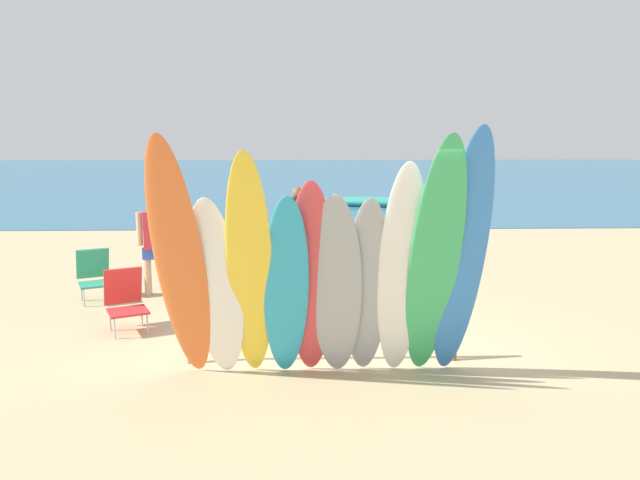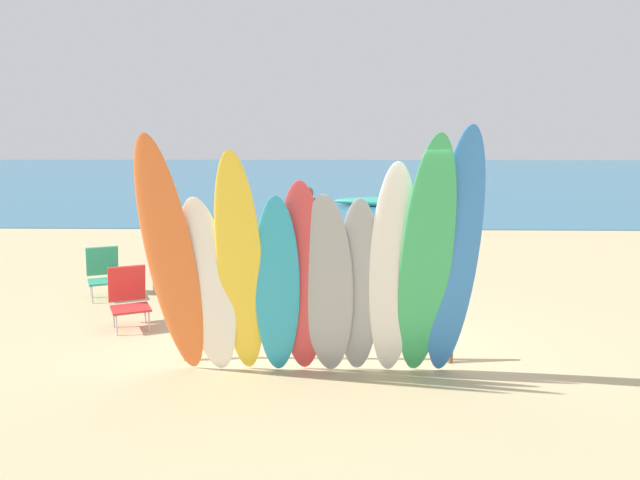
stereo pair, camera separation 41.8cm
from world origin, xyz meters
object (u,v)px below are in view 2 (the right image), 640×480
at_px(surfboard_white_1, 208,290).
at_px(surfboard_red_4, 302,282).
at_px(surfboard_grey_6, 358,290).
at_px(surfboard_rack, 318,322).
at_px(beach_chair_red, 129,296).
at_px(distant_boat, 400,202).
at_px(surfboard_yellow_2, 240,271).
at_px(beachgoer_midbeach, 308,222).
at_px(surfboard_orange_0, 172,264).
at_px(surfboard_green_8, 426,264).
at_px(surfboard_grey_5, 327,288).
at_px(surfboard_white_7, 393,275).
at_px(beach_chair_blue, 103,271).
at_px(surfboard_teal_3, 277,290).
at_px(beachgoer_strolling, 164,238).
at_px(surfboard_blue_9, 454,260).

height_order(surfboard_white_1, surfboard_red_4, surfboard_red_4).
bearing_deg(surfboard_grey_6, surfboard_rack, 129.20).
relative_size(surfboard_red_4, beach_chair_red, 2.77).
relative_size(surfboard_white_1, distant_boat, 0.45).
height_order(surfboard_grey_6, beach_chair_red, surfboard_grey_6).
bearing_deg(surfboard_yellow_2, beachgoer_midbeach, 84.86).
relative_size(surfboard_orange_0, surfboard_green_8, 1.01).
relative_size(surfboard_yellow_2, distant_boat, 0.57).
distance_m(surfboard_grey_5, beach_chair_red, 3.39).
relative_size(surfboard_rack, surfboard_grey_5, 1.48).
distance_m(surfboard_rack, surfboard_red_4, 0.88).
relative_size(surfboard_rack, surfboard_grey_6, 1.50).
height_order(surfboard_white_7, beach_chair_blue, surfboard_white_7).
xyz_separation_m(surfboard_rack, surfboard_grey_5, (0.12, -0.61, 0.56)).
distance_m(surfboard_teal_3, surfboard_red_4, 0.27).
height_order(surfboard_white_7, surfboard_green_8, surfboard_green_8).
bearing_deg(distant_boat, beach_chair_red, -110.73).
distance_m(surfboard_yellow_2, beach_chair_blue, 4.60).
bearing_deg(surfboard_white_7, surfboard_green_8, -14.17).
xyz_separation_m(surfboard_white_7, beach_chair_blue, (-4.34, 3.47, -0.77)).
relative_size(surfboard_white_1, beachgoer_midbeach, 1.36).
bearing_deg(beachgoer_midbeach, beachgoer_strolling, 67.44).
bearing_deg(beach_chair_red, surfboard_yellow_2, -72.56).
distance_m(surfboard_blue_9, beach_chair_red, 4.59).
relative_size(surfboard_rack, surfboard_white_1, 1.47).
bearing_deg(surfboard_grey_5, surfboard_rack, 106.79).
bearing_deg(surfboard_orange_0, beachgoer_midbeach, 84.69).
relative_size(surfboard_orange_0, surfboard_grey_6, 1.34).
distance_m(surfboard_red_4, beachgoer_midbeach, 5.57).
height_order(surfboard_red_4, surfboard_white_7, surfboard_white_7).
height_order(surfboard_red_4, surfboard_grey_6, surfboard_red_4).
relative_size(surfboard_yellow_2, surfboard_grey_5, 1.25).
xyz_separation_m(surfboard_grey_5, beach_chair_blue, (-3.67, 3.42, -0.61)).
relative_size(surfboard_grey_6, beachgoer_strolling, 1.33).
bearing_deg(beach_chair_red, beachgoer_strolling, 63.97).
height_order(surfboard_white_7, surfboard_blue_9, surfboard_blue_9).
bearing_deg(surfboard_orange_0, surfboard_white_7, 9.08).
xyz_separation_m(surfboard_orange_0, beachgoer_strolling, (-1.13, 3.83, -0.41)).
bearing_deg(beach_chair_red, surfboard_teal_3, -65.94).
height_order(beach_chair_red, distant_boat, beach_chair_red).
xyz_separation_m(surfboard_yellow_2, surfboard_blue_9, (2.18, 0.06, 0.11)).
xyz_separation_m(surfboard_grey_5, beach_chair_red, (-2.75, 1.88, -0.61)).
xyz_separation_m(surfboard_rack, surfboard_green_8, (1.12, -0.74, 0.85)).
xyz_separation_m(surfboard_grey_5, surfboard_blue_9, (1.29, -0.09, 0.33)).
distance_m(surfboard_yellow_2, beach_chair_red, 2.88).
xyz_separation_m(surfboard_white_7, surfboard_blue_9, (0.62, -0.04, 0.17)).
bearing_deg(surfboard_blue_9, beachgoer_strolling, 132.71).
distance_m(surfboard_white_1, beachgoer_strolling, 3.98).
bearing_deg(surfboard_teal_3, surfboard_orange_0, -177.73).
xyz_separation_m(surfboard_rack, distant_boat, (2.50, 14.84, -0.31)).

